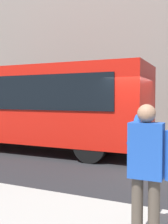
{
  "coord_description": "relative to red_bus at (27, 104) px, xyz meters",
  "views": [
    {
      "loc": [
        -1.33,
        7.87,
        1.92
      ],
      "look_at": [
        2.4,
        -0.5,
        1.45
      ],
      "focal_mm": 43.37,
      "sensor_mm": 36.0,
      "label": 1
    }
  ],
  "objects": [
    {
      "name": "ground_plane",
      "position": [
        -4.77,
        0.55,
        -1.68
      ],
      "size": [
        60.0,
        60.0,
        0.0
      ],
      "primitive_type": "plane",
      "color": "#232326"
    },
    {
      "name": "red_bus",
      "position": [
        0.0,
        0.0,
        0.0
      ],
      "size": [
        9.05,
        2.54,
        3.08
      ],
      "color": "red",
      "rests_on": "ground_plane"
    },
    {
      "name": "pedestrian_photographer",
      "position": [
        -5.48,
        5.2,
        -0.54
      ],
      "size": [
        0.53,
        0.52,
        1.7
      ],
      "color": "#4C4238",
      "rests_on": "sidewalk_curb"
    }
  ]
}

